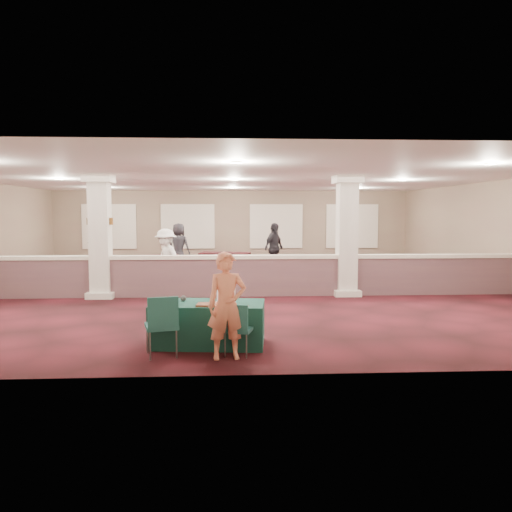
{
  "coord_description": "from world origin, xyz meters",
  "views": [
    {
      "loc": [
        -0.15,
        -14.68,
        2.23
      ],
      "look_at": [
        0.54,
        -2.0,
        1.12
      ],
      "focal_mm": 35.0,
      "sensor_mm": 36.0,
      "label": 1
    }
  ],
  "objects": [
    {
      "name": "yarn_red",
      "position": [
        -1.18,
        -6.26,
        0.77
      ],
      "size": [
        0.1,
        0.1,
        0.1
      ],
      "primitive_type": "sphere",
      "color": "maroon",
      "rests_on": "near_table"
    },
    {
      "name": "far_table_back_left",
      "position": [
        -2.76,
        3.2,
        0.35
      ],
      "size": [
        1.89,
        1.3,
        0.7
      ],
      "primitive_type": "cube",
      "rotation": [
        0.0,
        0.0,
        0.28
      ],
      "color": "black",
      "rests_on": "ground"
    },
    {
      "name": "partition_wall",
      "position": [
        0.0,
        -1.5,
        0.57
      ],
      "size": [
        15.6,
        0.28,
        1.1
      ],
      "color": "brown",
      "rests_on": "ground"
    },
    {
      "name": "far_table_front_center",
      "position": [
        -0.5,
        0.3,
        0.4
      ],
      "size": [
        2.1,
        1.23,
        0.81
      ],
      "primitive_type": "cube",
      "rotation": [
        0.0,
        0.0,
        -0.12
      ],
      "color": "black",
      "rests_on": "ground"
    },
    {
      "name": "far_table_back_right",
      "position": [
        6.5,
        3.2,
        0.34
      ],
      "size": [
        1.77,
        0.99,
        0.69
      ],
      "primitive_type": "cube",
      "rotation": [
        0.0,
        0.0,
        0.09
      ],
      "color": "black",
      "rests_on": "ground"
    },
    {
      "name": "wall_right",
      "position": [
        8.0,
        0.0,
        1.6
      ],
      "size": [
        0.04,
        16.0,
        3.2
      ],
      "primitive_type": "cube",
      "color": "#826759",
      "rests_on": "ground"
    },
    {
      "name": "yarn_grey",
      "position": [
        -0.93,
        -6.22,
        0.77
      ],
      "size": [
        0.1,
        0.1,
        0.1
      ],
      "primitive_type": "sphere",
      "color": "#454549",
      "rests_on": "near_table"
    },
    {
      "name": "sconce_right",
      "position": [
        -3.22,
        -1.5,
        2.0
      ],
      "size": [
        0.12,
        0.12,
        0.18
      ],
      "color": "brown",
      "rests_on": "column_left"
    },
    {
      "name": "ceiling",
      "position": [
        0.0,
        0.0,
        3.2
      ],
      "size": [
        16.0,
        16.0,
        0.02
      ],
      "primitive_type": "cube",
      "color": "silver",
      "rests_on": "wall_back"
    },
    {
      "name": "column_left",
      "position": [
        -3.5,
        -1.5,
        1.64
      ],
      "size": [
        0.72,
        0.72,
        3.2
      ],
      "color": "silver",
      "rests_on": "ground"
    },
    {
      "name": "far_table_back_center",
      "position": [
        -0.3,
        3.84,
        0.37
      ],
      "size": [
        1.96,
        1.21,
        0.74
      ],
      "primitive_type": "cube",
      "rotation": [
        0.0,
        0.0,
        -0.17
      ],
      "color": "black",
      "rests_on": "ground"
    },
    {
      "name": "screen_glow",
      "position": [
        -0.21,
        -6.35,
        0.83
      ],
      "size": [
        0.29,
        0.03,
        0.19
      ],
      "primitive_type": "cube",
      "rotation": [
        0.0,
        0.0,
        -0.1
      ],
      "color": "#ADB9D0",
      "rests_on": "near_table"
    },
    {
      "name": "woman",
      "position": [
        -0.19,
        -7.2,
        0.82
      ],
      "size": [
        0.64,
        0.48,
        1.64
      ],
      "primitive_type": "imported",
      "rotation": [
        0.0,
        0.0,
        0.15
      ],
      "color": "#FF876E",
      "rests_on": "ground"
    },
    {
      "name": "conf_chair_side",
      "position": [
        -1.18,
        -7.09,
        0.57
      ],
      "size": [
        0.59,
        0.59,
        0.96
      ],
      "rotation": [
        0.0,
        0.0,
        0.25
      ],
      "color": "#1D5650",
      "rests_on": "ground"
    },
    {
      "name": "attendee_a",
      "position": [
        -4.47,
        1.96,
        0.88
      ],
      "size": [
        0.96,
        0.88,
        1.77
      ],
      "primitive_type": "imported",
      "rotation": [
        0.0,
        0.0,
        0.63
      ],
      "color": "black",
      "rests_on": "ground"
    },
    {
      "name": "attendee_d",
      "position": [
        -2.14,
        5.13,
        0.9
      ],
      "size": [
        1.0,
        0.75,
        1.8
      ],
      "primitive_type": "imported",
      "rotation": [
        0.0,
        0.0,
        2.81
      ],
      "color": "black",
      "rests_on": "ground"
    },
    {
      "name": "knitting",
      "position": [
        -0.48,
        -6.63,
        0.73
      ],
      "size": [
        0.42,
        0.33,
        0.03
      ],
      "primitive_type": "cube",
      "rotation": [
        0.0,
        0.0,
        -0.1
      ],
      "color": "#BC4D1E",
      "rests_on": "near_table"
    },
    {
      "name": "wall_back",
      "position": [
        0.0,
        8.0,
        1.6
      ],
      "size": [
        16.0,
        0.04,
        3.2
      ],
      "primitive_type": "cube",
      "color": "#826759",
      "rests_on": "ground"
    },
    {
      "name": "far_table_front_left",
      "position": [
        -6.5,
        1.39,
        0.33
      ],
      "size": [
        1.77,
        1.24,
        0.65
      ],
      "primitive_type": "cube",
      "rotation": [
        0.0,
        0.0,
        -0.3
      ],
      "color": "black",
      "rests_on": "ground"
    },
    {
      "name": "column_right",
      "position": [
        3.0,
        -1.5,
        1.64
      ],
      "size": [
        0.72,
        0.72,
        3.2
      ],
      "color": "silver",
      "rests_on": "ground"
    },
    {
      "name": "laptop_base",
      "position": [
        -0.22,
        -6.46,
        0.73
      ],
      "size": [
        0.35,
        0.26,
        0.02
      ],
      "primitive_type": "cube",
      "rotation": [
        0.0,
        0.0,
        -0.1
      ],
      "color": "silver",
      "rests_on": "near_table"
    },
    {
      "name": "laptop_screen",
      "position": [
        -0.21,
        -6.34,
        0.84
      ],
      "size": [
        0.32,
        0.04,
        0.22
      ],
      "primitive_type": "cube",
      "rotation": [
        0.0,
        0.0,
        -0.1
      ],
      "color": "silver",
      "rests_on": "near_table"
    },
    {
      "name": "yarn_cream",
      "position": [
        -1.05,
        -6.42,
        0.77
      ],
      "size": [
        0.11,
        0.11,
        0.11
      ],
      "primitive_type": "sphere",
      "color": "beige",
      "rests_on": "near_table"
    },
    {
      "name": "attendee_c",
      "position": [
        1.5,
        3.51,
        0.92
      ],
      "size": [
        1.07,
        1.17,
        1.85
      ],
      "primitive_type": "imported",
      "rotation": [
        0.0,
        0.0,
        0.91
      ],
      "color": "black",
      "rests_on": "ground"
    },
    {
      "name": "far_table_front_right",
      "position": [
        5.52,
        1.87,
        0.33
      ],
      "size": [
        1.8,
        1.26,
        0.66
      ],
      "primitive_type": "cube",
      "rotation": [
        0.0,
        0.0,
        0.3
      ],
      "color": "black",
      "rests_on": "ground"
    },
    {
      "name": "conf_chair_main",
      "position": [
        -0.03,
        -7.08,
        0.49
      ],
      "size": [
        0.51,
        0.51,
        0.83
      ],
      "rotation": [
        0.0,
        0.0,
        -0.28
      ],
      "color": "#1D5650",
      "rests_on": "ground"
    },
    {
      "name": "near_table",
      "position": [
        -0.51,
        -6.38,
        0.36
      ],
      "size": [
        1.95,
        1.12,
        0.72
      ],
      "primitive_type": "cube",
      "rotation": [
        0.0,
        0.0,
        -0.1
      ],
      "color": "#103B30",
      "rests_on": "ground"
    },
    {
      "name": "sconce_left",
      "position": [
        -3.78,
        -1.5,
        2.0
      ],
      "size": [
        0.12,
        0.12,
        0.18
      ],
      "color": "brown",
      "rests_on": "column_left"
    },
    {
      "name": "scissors",
      "position": [
        0.1,
        -6.72,
        0.72
      ],
      "size": [
        0.12,
        0.04,
        0.01
      ],
      "primitive_type": "cube",
      "rotation": [
        0.0,
        0.0,
        -0.1
      ],
      "color": "red",
      "rests_on": "near_table"
    },
    {
      "name": "ground",
      "position": [
        0.0,
        0.0,
        0.0
      ],
      "size": [
        16.0,
        16.0,
        0.0
      ],
      "primitive_type": "plane",
      "color": "#48121A",
      "rests_on": "ground"
    },
    {
      "name": "attendee_b",
      "position": [
        -2.0,
        0.0,
        0.88
      ],
      "size": [
        1.11,
        1.2,
        1.75
      ],
      "primitive_type": "imported",
      "rotation": [
        0.0,
        0.0,
        -0.89
      ],
      "color": "white",
      "rests_on": "ground"
    },
    {
      "name": "wall_front",
      "position": [
        0.0,
        -8.0,
        1.6
      ],
      "size": [
        16.0,
        0.04,
        3.2
      ],
      "primitive_type": "cube",
      "color": "#826759",
      "rests_on": "ground"
    }
  ]
}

